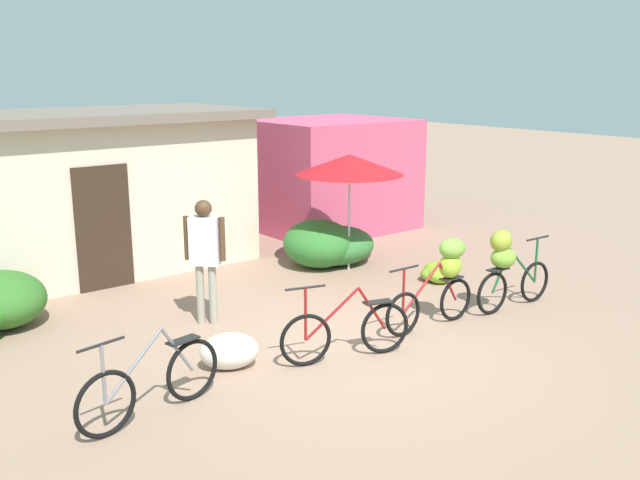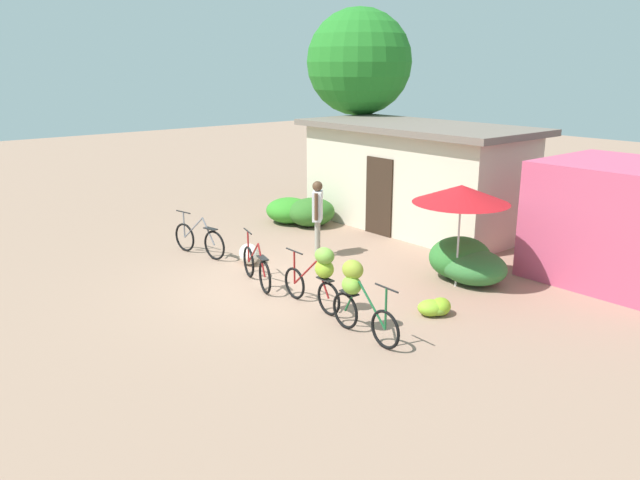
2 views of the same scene
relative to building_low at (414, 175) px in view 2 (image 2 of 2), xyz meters
name	(u,v)px [view 2 (image 2 of 2)]	position (x,y,z in m)	size (l,w,h in m)	color
ground_plane	(277,287)	(1.50, -5.69, -1.41)	(60.00, 60.00, 0.00)	#9A7863
building_low	(414,175)	(0.00, 0.00, 0.00)	(6.45, 3.09, 2.77)	beige
shop_pink	(627,223)	(5.70, -0.04, -0.21)	(3.20, 2.80, 2.40)	#CD4E71
tree_behind_building	(359,63)	(-3.49, 1.21, 2.91)	(3.25, 3.25, 5.97)	brown
hedge_bush_front_left	(289,210)	(-2.49, -2.32, -1.06)	(1.34, 1.26, 0.70)	#358A26
hedge_bush_front_right	(312,212)	(-1.81, -2.08, -1.02)	(1.19, 1.33, 0.77)	#326B25
hedge_bush_mid	(460,258)	(3.48, -2.45, -0.98)	(1.24, 1.30, 0.85)	#2E732E
hedge_bush_by_door	(473,267)	(3.87, -2.52, -1.06)	(1.41, 1.21, 0.69)	#347136
market_umbrella	(461,194)	(3.78, -2.93, 0.47)	(1.87, 1.87, 2.05)	beige
bicycle_leftmost	(199,240)	(-1.35, -5.80, -1.04)	(1.71, 0.36, 0.97)	black
bicycle_near_pile	(256,268)	(1.15, -5.92, -1.05)	(1.65, 0.54, 1.00)	black
bicycle_center_loaded	(319,272)	(2.99, -5.82, -0.69)	(1.63, 0.36, 1.21)	black
bicycle_by_shop	(357,293)	(4.16, -6.01, -0.69)	(1.60, 0.42, 1.23)	black
banana_pile_on_ground	(436,307)	(4.47, -4.38, -1.27)	(0.63, 0.72, 0.31)	olive
produce_sack	(249,254)	(-0.11, -5.26, -1.19)	(0.70, 0.44, 0.44)	silver
person_vendor	(317,210)	(0.46, -3.75, -0.32)	(0.42, 0.44, 1.76)	gray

